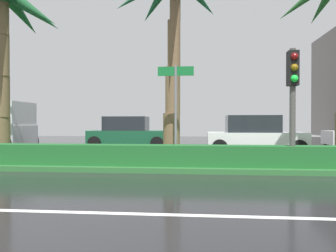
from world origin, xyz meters
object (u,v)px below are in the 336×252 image
object	(u,v)px
street_name_sign	(176,100)
car_in_traffic_leading	(128,133)
car_in_traffic_second	(254,135)
traffic_signal_median_right	(293,86)
palm_tree_centre_left	(175,3)
palm_tree_mid_left	(3,19)

from	to	relation	value
street_name_sign	car_in_traffic_leading	bearing A→B (deg)	112.22
car_in_traffic_leading	car_in_traffic_second	size ratio (longest dim) A/B	1.00
traffic_signal_median_right	street_name_sign	bearing A→B (deg)	168.68
palm_tree_centre_left	car_in_traffic_second	bearing A→B (deg)	50.61
palm_tree_centre_left	car_in_traffic_leading	world-z (taller)	palm_tree_centre_left
street_name_sign	car_in_traffic_leading	size ratio (longest dim) A/B	0.70
street_name_sign	car_in_traffic_second	xyz separation A→B (m)	(3.18, 5.17, -1.25)
palm_tree_mid_left	palm_tree_centre_left	bearing A→B (deg)	1.37
car_in_traffic_leading	car_in_traffic_second	xyz separation A→B (m)	(6.35, -2.58, 0.00)
palm_tree_mid_left	traffic_signal_median_right	bearing A→B (deg)	-9.99
traffic_signal_median_right	car_in_traffic_second	bearing A→B (deg)	91.04
street_name_sign	car_in_traffic_second	distance (m)	6.20
palm_tree_mid_left	street_name_sign	xyz separation A→B (m)	(6.16, -1.01, -2.96)
traffic_signal_median_right	street_name_sign	size ratio (longest dim) A/B	1.10
car_in_traffic_second	traffic_signal_median_right	bearing A→B (deg)	-88.96
palm_tree_mid_left	car_in_traffic_second	size ratio (longest dim) A/B	1.47
traffic_signal_median_right	car_in_traffic_leading	world-z (taller)	traffic_signal_median_right
palm_tree_centre_left	car_in_traffic_second	distance (m)	6.96
palm_tree_centre_left	palm_tree_mid_left	bearing A→B (deg)	-178.63
street_name_sign	palm_tree_centre_left	bearing A→B (deg)	95.76
palm_tree_mid_left	street_name_sign	distance (m)	6.91
palm_tree_mid_left	car_in_traffic_leading	xyz separation A→B (m)	(3.00, 6.74, -4.21)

